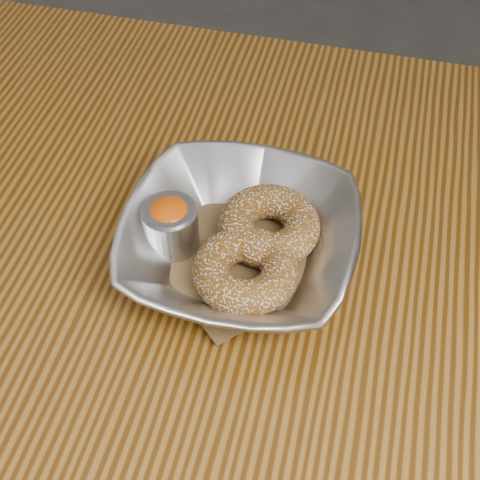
% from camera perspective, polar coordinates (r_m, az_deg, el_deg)
% --- Properties ---
extents(table, '(1.20, 0.80, 0.75)m').
position_cam_1_polar(table, '(0.73, -9.62, -6.38)').
color(table, brown).
rests_on(table, ground_plane).
extents(serving_bowl, '(0.22, 0.22, 0.05)m').
position_cam_1_polar(serving_bowl, '(0.62, 0.00, -0.18)').
color(serving_bowl, '#B1B4B8').
rests_on(serving_bowl, table).
extents(parchment, '(0.20, 0.20, 0.00)m').
position_cam_1_polar(parchment, '(0.64, 0.00, -1.21)').
color(parchment, brown).
rests_on(parchment, table).
extents(donut_back, '(0.11, 0.11, 0.03)m').
position_cam_1_polar(donut_back, '(0.64, 2.50, 1.24)').
color(donut_back, brown).
rests_on(donut_back, parchment).
extents(donut_front, '(0.11, 0.11, 0.03)m').
position_cam_1_polar(donut_front, '(0.60, 0.46, -2.63)').
color(donut_front, brown).
rests_on(donut_front, parchment).
extents(ramekin, '(0.05, 0.05, 0.05)m').
position_cam_1_polar(ramekin, '(0.63, -5.94, 1.34)').
color(ramekin, '#B1B4B8').
rests_on(ramekin, table).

